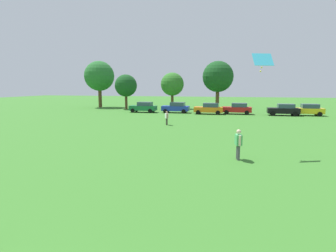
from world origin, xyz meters
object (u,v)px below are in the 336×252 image
object	(u,v)px
kite	(263,60)
parked_car_red_3	(237,108)
parked_car_black_4	(284,110)
tree_far_right	(218,77)
parked_car_orange_2	(209,108)
tree_right	(172,84)
bystander_near_trees	(167,117)
tree_left	(126,86)
parked_car_green_0	(144,107)
adult_bystander	(238,142)
tree_far_left	(99,76)
parked_car_yellow_5	(308,110)
parked_car_blue_1	(176,107)

from	to	relation	value
kite	parked_car_red_3	size ratio (longest dim) A/B	0.31
parked_car_red_3	parked_car_black_4	xyz separation A→B (m)	(6.50, -0.51, 0.00)
kite	tree_far_right	bearing A→B (deg)	97.73
parked_car_orange_2	tree_right	bearing A→B (deg)	-49.23
bystander_near_trees	tree_left	bearing A→B (deg)	3.05
parked_car_black_4	parked_car_green_0	bearing A→B (deg)	0.24
parked_car_orange_2	tree_far_right	distance (m)	10.76
parked_car_red_3	tree_right	distance (m)	14.80
adult_bystander	tree_far_right	distance (m)	35.73
parked_car_red_3	parked_car_green_0	bearing A→B (deg)	2.35
kite	parked_car_orange_2	size ratio (longest dim) A/B	0.31
parked_car_green_0	tree_far_right	size ratio (longest dim) A/B	0.49
parked_car_black_4	tree_far_right	bearing A→B (deg)	-42.04
parked_car_red_3	tree_far_left	distance (m)	28.20
tree_far_left	tree_far_right	bearing A→B (deg)	2.26
parked_car_green_0	bystander_near_trees	bearing A→B (deg)	118.22
parked_car_black_4	parked_car_yellow_5	distance (m)	3.40
parked_car_green_0	parked_car_red_3	distance (m)	14.75
parked_car_orange_2	parked_car_black_4	bearing A→B (deg)	-177.51
kite	tree_far_left	size ratio (longest dim) A/B	0.14
tree_far_left	tree_right	world-z (taller)	tree_far_left
kite	parked_car_orange_2	distance (m)	25.09
bystander_near_trees	kite	bearing A→B (deg)	-172.38
tree_left	kite	bearing A→B (deg)	-54.99
parked_car_orange_2	parked_car_red_3	distance (m)	4.27
parked_car_green_0	tree_far_right	world-z (taller)	tree_far_right
parked_car_green_0	parked_car_black_4	world-z (taller)	same
parked_car_blue_1	parked_car_black_4	world-z (taller)	same
parked_car_green_0	parked_car_yellow_5	size ratio (longest dim) A/B	1.00
parked_car_green_0	tree_right	world-z (taller)	tree_right
parked_car_red_3	tree_far_right	bearing A→B (deg)	-67.56
parked_car_black_4	tree_left	size ratio (longest dim) A/B	0.68
kite	tree_far_right	distance (m)	33.85
parked_car_orange_2	tree_right	world-z (taller)	tree_right
adult_bystander	parked_car_red_3	distance (m)	26.74
parked_car_red_3	tree_left	bearing A→B (deg)	-14.02
bystander_near_trees	parked_car_blue_1	distance (m)	13.98
kite	parked_car_red_3	world-z (taller)	kite
parked_car_black_4	tree_left	distance (m)	27.27
parked_car_orange_2	tree_far_left	world-z (taller)	tree_far_left
bystander_near_trees	parked_car_green_0	size ratio (longest dim) A/B	0.35
parked_car_orange_2	parked_car_red_3	bearing A→B (deg)	-166.78
parked_car_black_4	parked_car_yellow_5	size ratio (longest dim) A/B	1.00
bystander_near_trees	parked_car_orange_2	size ratio (longest dim) A/B	0.35
adult_bystander	tree_right	distance (m)	36.81
tree_far_right	parked_car_green_0	bearing A→B (deg)	-140.91
adult_bystander	parked_car_black_4	size ratio (longest dim) A/B	0.41
tree_far_right	tree_far_left	bearing A→B (deg)	-177.74
tree_far_right	parked_car_blue_1	bearing A→B (deg)	-124.74
kite	parked_car_orange_2	world-z (taller)	kite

